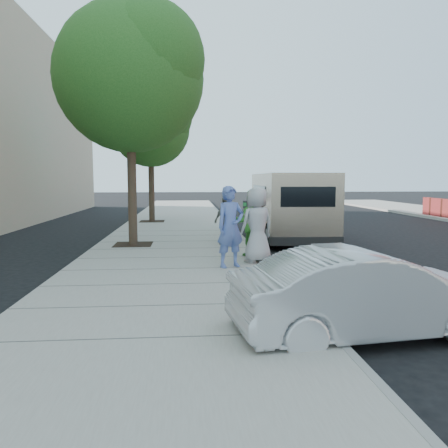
{
  "coord_description": "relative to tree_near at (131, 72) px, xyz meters",
  "views": [
    {
      "loc": [
        -0.55,
        -11.72,
        2.28
      ],
      "look_at": [
        0.39,
        -0.55,
        1.1
      ],
      "focal_mm": 35.0,
      "sensor_mm": 36.0,
      "label": 1
    }
  ],
  "objects": [
    {
      "name": "curb_face",
      "position": [
        3.69,
        -2.4,
        -5.47
      ],
      "size": [
        0.12,
        60.0,
        0.16
      ],
      "primitive_type": "cube",
      "color": "gray",
      "rests_on": "ground"
    },
    {
      "name": "van",
      "position": [
        5.49,
        1.88,
        -4.25
      ],
      "size": [
        2.51,
        6.68,
        2.44
      ],
      "rotation": [
        0.0,
        0.0,
        -0.05
      ],
      "color": "tan",
      "rests_on": "ground"
    },
    {
      "name": "person_green_shirt",
      "position": [
        3.45,
        -2.36,
        -4.48
      ],
      "size": [
        1.03,
        0.88,
        1.83
      ],
      "primitive_type": "imported",
      "rotation": [
        0.0,
        0.0,
        2.91
      ],
      "color": "#34842B",
      "rests_on": "sidewalk"
    },
    {
      "name": "tree_far",
      "position": [
        -0.0,
        7.6,
        -0.66
      ],
      "size": [
        3.92,
        3.8,
        6.49
      ],
      "color": "black",
      "rests_on": "sidewalk"
    },
    {
      "name": "sidewalk",
      "position": [
        1.25,
        -2.4,
        -5.47
      ],
      "size": [
        5.0,
        60.0,
        0.15
      ],
      "primitive_type": "cube",
      "color": "gray",
      "rests_on": "ground"
    },
    {
      "name": "sedan",
      "position": [
        4.25,
        -8.23,
        -4.91
      ],
      "size": [
        4.03,
        1.85,
        1.28
      ],
      "primitive_type": "imported",
      "rotation": [
        0.0,
        0.0,
        1.7
      ],
      "color": "#B2B4BA",
      "rests_on": "ground"
    },
    {
      "name": "person_officer",
      "position": [
        2.73,
        -3.82,
        -4.42
      ],
      "size": [
        0.84,
        0.72,
        1.95
      ],
      "primitive_type": "imported",
      "rotation": [
        0.0,
        0.0,
        0.42
      ],
      "color": "#556CB6",
      "rests_on": "sidewalk"
    },
    {
      "name": "person_striped_polo",
      "position": [
        2.95,
        -0.26,
        -4.61
      ],
      "size": [
        0.98,
        0.83,
        1.57
      ],
      "primitive_type": "imported",
      "rotation": [
        0.0,
        0.0,
        3.73
      ],
      "color": "slate",
      "rests_on": "sidewalk"
    },
    {
      "name": "parking_meter",
      "position": [
        3.5,
        -1.3,
        -4.33
      ],
      "size": [
        0.32,
        0.18,
        1.47
      ],
      "rotation": [
        0.0,
        0.0,
        -0.27
      ],
      "color": "gray",
      "rests_on": "sidewalk"
    },
    {
      "name": "ground",
      "position": [
        2.25,
        -2.4,
        -5.55
      ],
      "size": [
        120.0,
        120.0,
        0.0
      ],
      "primitive_type": "plane",
      "color": "black",
      "rests_on": "ground"
    },
    {
      "name": "tree_near",
      "position": [
        0.0,
        0.0,
        0.0
      ],
      "size": [
        4.62,
        4.6,
        7.53
      ],
      "color": "black",
      "rests_on": "sidewalk"
    },
    {
      "name": "person_gray_shirt",
      "position": [
        3.45,
        -3.27,
        -4.44
      ],
      "size": [
        1.1,
        0.94,
        1.91
      ],
      "primitive_type": "imported",
      "rotation": [
        0.0,
        0.0,
        3.57
      ],
      "color": "#ADADB0",
      "rests_on": "sidewalk"
    }
  ]
}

